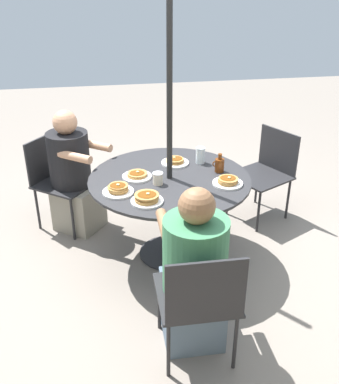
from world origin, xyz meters
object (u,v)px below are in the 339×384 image
Objects in this scene: patio_chair_south at (58,176)px; coffee_cup at (158,178)px; patio_table at (170,192)px; patio_chair_east at (267,169)px; drinking_glass_a at (200,155)px; patio_chair_north at (200,297)px; syrup_bottle at (219,165)px; diner_north at (194,276)px; diner_south at (73,177)px; pancake_plate_e at (147,199)px; pancake_plate_a at (228,182)px; pancake_plate_d at (137,176)px; pancake_plate_b at (118,190)px; pancake_plate_c at (175,161)px.

coffee_cup is at bearing 82.98° from patio_chair_south.
patio_table is 1.52× the size of patio_chair_east.
patio_chair_south is 1.34m from drinking_glass_a.
patio_chair_north is 1.31m from syrup_bottle.
coffee_cup is (0.09, -0.88, 0.26)m from diner_north.
diner_south is 4.85× the size of pancake_plate_e.
diner_north reaches higher than pancake_plate_a.
diner_south is 0.99m from coffee_cup.
coffee_cup is (-0.67, 0.68, 0.26)m from diner_south.
coffee_cup is at bearing 135.65° from pancake_plate_d.
diner_south is (1.81, -0.06, 0.02)m from patio_chair_east.
patio_chair_north is at bearing 112.64° from pancake_plate_b.
patio_table is 5.51× the size of pancake_plate_a.
diner_north is 8.20× the size of drinking_glass_a.
patio_chair_east reaches higher than pancake_plate_b.
pancake_plate_c is (-0.87, 0.32, 0.23)m from diner_south.
patio_table is 0.48m from pancake_plate_b.
pancake_plate_d is at bearing 19.77° from drinking_glass_a.
patio_chair_south is at bearing -20.02° from drinking_glass_a.
patio_chair_south reaches higher than pancake_plate_a.
patio_chair_north is 0.18m from diner_north.
drinking_glass_a is (-0.32, -1.40, 0.30)m from patio_chair_north.
coffee_cup is (0.11, 0.09, 0.17)m from patio_table.
pancake_plate_e is 1.70× the size of drinking_glass_a.
pancake_plate_b is 1.50× the size of syrup_bottle.
syrup_bottle is (-0.43, -1.02, 0.28)m from diner_north.
diner_south is at bearing 90.00° from patio_chair_south.
pancake_plate_c reaches higher than patio_table.
drinking_glass_a is (-0.32, -1.22, 0.29)m from diner_north.
diner_north reaches higher than patio_chair_east.
patio_chair_north is at bearing -90.00° from diner_north.
patio_chair_east is 1.63m from pancake_plate_b.
patio_table is 0.46m from pancake_plate_e.
pancake_plate_d is at bearing 0.04° from syrup_bottle.
syrup_bottle reaches higher than pancake_plate_c.
coffee_cup reaches higher than patio_table.
syrup_bottle is (-0.32, 0.22, 0.04)m from pancake_plate_c.
pancake_plate_a is at bearing 155.70° from patio_table.
patio_chair_east is 1.39m from pancake_plate_d.
syrup_bottle is at bearing -146.88° from pancake_plate_e.
patio_table is 0.98m from diner_south.
diner_north reaches higher than syrup_bottle.
patio_chair_south is 9.00× the size of coffee_cup.
syrup_bottle is at bearing -179.96° from pancake_plate_d.
pancake_plate_d is 1.00× the size of pancake_plate_e.
pancake_plate_a is 2.49× the size of coffee_cup.
drinking_glass_a reaches higher than pancake_plate_e.
pancake_plate_d is at bearing 103.86° from diner_north.
diner_north reaches higher than pancake_plate_c.
diner_south is at bearing -17.41° from drinking_glass_a.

